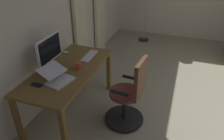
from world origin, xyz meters
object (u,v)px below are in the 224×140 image
Objects in this scene: computer_keyboard at (89,56)px; mug_tea at (78,66)px; laptop at (57,77)px; computer_mouse at (66,52)px; computer_monitor at (50,50)px; cell_phone_by_monitor at (37,85)px; desk at (68,74)px; office_chair at (130,96)px.

mug_tea reaches higher than computer_keyboard.
computer_keyboard is 0.98× the size of laptop.
computer_mouse is 0.77× the size of mug_tea.
computer_monitor is 1.26× the size of laptop.
cell_phone_by_monitor is 0.61m from mug_tea.
computer_mouse reaches higher than computer_keyboard.
computer_monitor reaches higher than laptop.
computer_monitor is at bearing -125.54° from laptop.
computer_monitor is at bearing -163.64° from cell_phone_by_monitor.
laptop is at bearing 22.82° from computer_mouse.
computer_mouse is (-0.74, -0.31, -0.04)m from laptop.
desk is 0.34m from laptop.
office_chair reaches higher than desk.
computer_monitor reaches higher than office_chair.
mug_tea is at bearing 96.47° from office_chair.
computer_mouse is 0.56m from mug_tea.
desk is at bearing 99.80° from office_chair.
mug_tea is at bearing 47.67° from computer_mouse.
laptop is 3.16× the size of mug_tea.
cell_phone_by_monitor is at bearing -35.41° from laptop.
computer_monitor is 0.62m from computer_keyboard.
office_chair is at bearing 63.75° from computer_keyboard.
computer_monitor is (0.06, -1.13, 0.53)m from office_chair.
computer_keyboard is at bearing -174.93° from laptop.
office_chair is 7.87× the size of mug_tea.
desk is at bearing 32.94° from computer_mouse.
computer_mouse is at bearing -176.13° from computer_monitor.
laptop is (0.31, 0.03, 0.14)m from desk.
desk is 1.53× the size of office_chair.
computer_mouse reaches higher than desk.
computer_mouse is (-0.43, -0.28, 0.11)m from desk.
computer_monitor is 0.46m from laptop.
computer_keyboard is at bearing 90.78° from computer_mouse.
computer_keyboard is 0.41m from computer_mouse.
computer_keyboard is at bearing 163.94° from desk.
computer_monitor is (-0.00, -0.25, 0.34)m from desk.
desk is 3.88× the size of computer_keyboard.
office_chair is at bearing 90.96° from mug_tea.
computer_mouse reaches higher than cell_phone_by_monitor.
cell_phone_by_monitor is at bearing -18.07° from desk.
computer_keyboard is (-0.44, 0.13, 0.10)m from desk.
laptop is at bearing 5.83° from desk.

